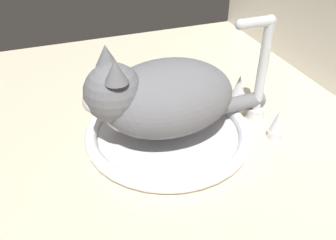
% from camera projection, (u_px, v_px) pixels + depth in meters
% --- Properties ---
extents(countertop, '(1.14, 0.78, 0.03)m').
position_uv_depth(countertop, '(189.00, 141.00, 0.75)').
color(countertop, beige).
rests_on(countertop, ground).
extents(sink_basin, '(0.34, 0.34, 0.03)m').
position_uv_depth(sink_basin, '(168.00, 132.00, 0.73)').
color(sink_basin, white).
rests_on(sink_basin, countertop).
extents(faucet, '(0.19, 0.09, 0.23)m').
position_uv_depth(faucet, '(258.00, 83.00, 0.74)').
color(faucet, silver).
rests_on(faucet, countertop).
extents(cat, '(0.19, 0.38, 0.18)m').
position_uv_depth(cat, '(158.00, 97.00, 0.67)').
color(cat, slate).
rests_on(cat, sink_basin).
extents(toothbrush, '(0.14, 0.10, 0.02)m').
position_uv_depth(toothbrush, '(180.00, 70.00, 0.96)').
color(toothbrush, '#D83359').
rests_on(toothbrush, countertop).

